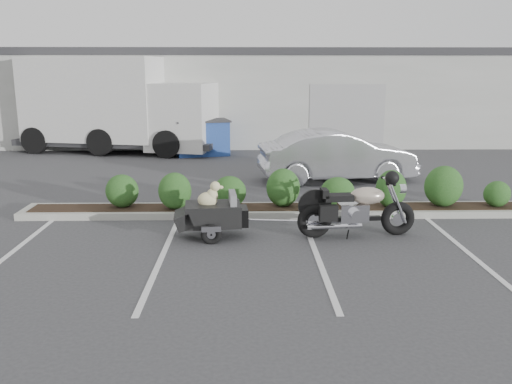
{
  "coord_description": "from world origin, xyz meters",
  "views": [
    {
      "loc": [
        -0.04,
        -9.56,
        3.18
      ],
      "look_at": [
        0.17,
        1.12,
        0.75
      ],
      "focal_mm": 38.0,
      "sensor_mm": 36.0,
      "label": 1
    }
  ],
  "objects_px": {
    "motorcycle": "(357,210)",
    "sedan": "(337,156)",
    "dumpster": "(202,137)",
    "delivery_truck": "(118,107)",
    "pet_trailer": "(212,214)"
  },
  "relations": [
    {
      "from": "pet_trailer",
      "to": "sedan",
      "type": "bearing_deg",
      "value": 53.38
    },
    {
      "from": "delivery_truck",
      "to": "sedan",
      "type": "bearing_deg",
      "value": -25.91
    },
    {
      "from": "pet_trailer",
      "to": "dumpster",
      "type": "distance_m",
      "value": 10.37
    },
    {
      "from": "pet_trailer",
      "to": "dumpster",
      "type": "relative_size",
      "value": 0.82
    },
    {
      "from": "sedan",
      "to": "dumpster",
      "type": "relative_size",
      "value": 1.96
    },
    {
      "from": "motorcycle",
      "to": "dumpster",
      "type": "bearing_deg",
      "value": 105.09
    },
    {
      "from": "dumpster",
      "to": "delivery_truck",
      "type": "bearing_deg",
      "value": 149.32
    },
    {
      "from": "motorcycle",
      "to": "sedan",
      "type": "xyz_separation_m",
      "value": [
        0.5,
        5.36,
        0.2
      ]
    },
    {
      "from": "pet_trailer",
      "to": "delivery_truck",
      "type": "height_order",
      "value": "delivery_truck"
    },
    {
      "from": "sedan",
      "to": "delivery_truck",
      "type": "relative_size",
      "value": 0.54
    },
    {
      "from": "dumpster",
      "to": "delivery_truck",
      "type": "height_order",
      "value": "delivery_truck"
    },
    {
      "from": "motorcycle",
      "to": "delivery_truck",
      "type": "height_order",
      "value": "delivery_truck"
    },
    {
      "from": "motorcycle",
      "to": "delivery_truck",
      "type": "distance_m",
      "value": 13.43
    },
    {
      "from": "motorcycle",
      "to": "sedan",
      "type": "distance_m",
      "value": 5.39
    },
    {
      "from": "motorcycle",
      "to": "dumpster",
      "type": "distance_m",
      "value": 11.01
    }
  ]
}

